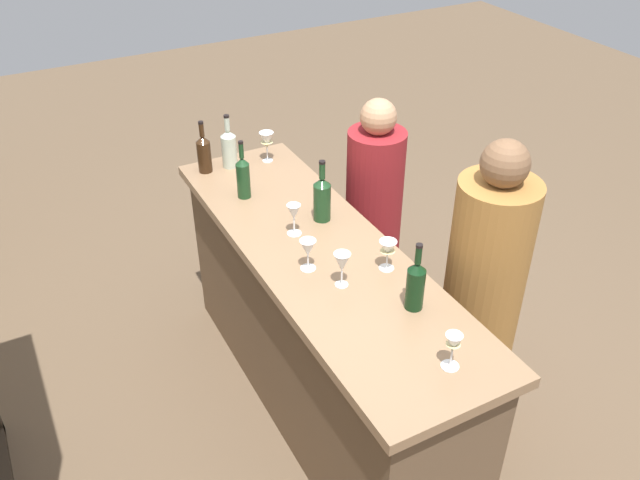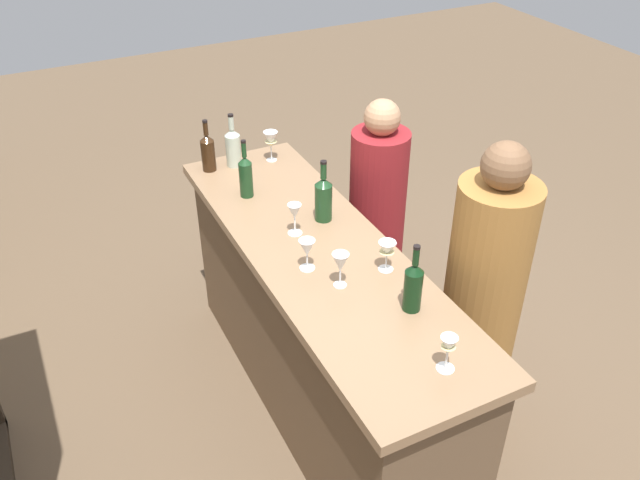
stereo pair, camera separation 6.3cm
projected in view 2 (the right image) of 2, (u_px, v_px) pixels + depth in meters
ground_plane at (320, 401)px, 3.57m from camera, size 12.00×12.00×0.00m
bar_counter at (320, 331)px, 3.29m from camera, size 2.13×0.63×0.99m
wine_bottle_leftmost_dark_green at (413, 285)px, 2.61m from camera, size 0.07×0.07×0.30m
wine_bottle_second_left_olive_green at (323, 198)px, 3.16m from camera, size 0.08×0.08×0.31m
wine_bottle_center_olive_green at (246, 175)px, 3.34m from camera, size 0.07×0.07×0.31m
wine_bottle_second_right_clear_pale at (233, 146)px, 3.62m from camera, size 0.08×0.08×0.30m
wine_bottle_rightmost_amber_brown at (208, 151)px, 3.58m from camera, size 0.07×0.07×0.29m
wine_glass_near_left at (387, 251)px, 2.83m from camera, size 0.08×0.08×0.14m
wine_glass_near_center at (271, 140)px, 3.66m from camera, size 0.08×0.08×0.17m
wine_glass_near_right at (448, 347)px, 2.33m from camera, size 0.07×0.07×0.15m
wine_glass_far_left at (340, 264)px, 2.73m from camera, size 0.07×0.07×0.16m
wine_glass_far_center at (295, 213)px, 3.06m from camera, size 0.07×0.07×0.16m
wine_glass_far_right at (307, 249)px, 2.83m from camera, size 0.07×0.07×0.15m
person_left_guest at (376, 224)px, 3.83m from camera, size 0.34×0.34×1.40m
person_center_guest at (481, 308)px, 3.10m from camera, size 0.46×0.46×1.56m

